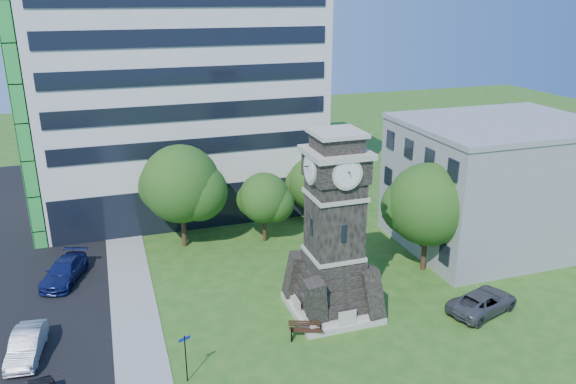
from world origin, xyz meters
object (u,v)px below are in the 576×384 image
object	(u,v)px
park_bench	(306,329)
street_sign	(186,353)
car_street_north	(64,271)
car_east_lot	(483,302)
clock_tower	(334,238)
car_street_mid	(26,345)

from	to	relation	value
park_bench	street_sign	size ratio (longest dim) A/B	0.71
car_street_north	street_sign	distance (m)	15.75
street_sign	car_east_lot	bearing A→B (deg)	-19.12
clock_tower	street_sign	world-z (taller)	clock_tower
clock_tower	street_sign	xyz separation A→B (m)	(-10.26, -4.21, -3.49)
clock_tower	street_sign	bearing A→B (deg)	-157.67
street_sign	car_street_mid	bearing A→B (deg)	126.73
car_street_mid	car_street_north	xyz separation A→B (m)	(1.71, 9.04, 0.02)
car_east_lot	park_bench	distance (m)	12.13
car_street_mid	car_street_north	bearing A→B (deg)	85.75
car_east_lot	park_bench	world-z (taller)	car_east_lot
car_street_north	street_sign	bearing A→B (deg)	-45.44
car_street_mid	car_street_north	size ratio (longest dim) A/B	0.85
car_street_mid	park_bench	bearing A→B (deg)	-5.00
car_east_lot	street_sign	size ratio (longest dim) A/B	1.85
clock_tower	car_street_mid	distance (m)	19.26
car_street_north	park_bench	size ratio (longest dim) A/B	2.63
car_street_mid	car_street_north	distance (m)	9.20
clock_tower	car_east_lot	distance (m)	10.94
car_street_mid	clock_tower	bearing A→B (deg)	3.57
park_bench	clock_tower	bearing A→B (deg)	61.27
car_street_north	car_east_lot	size ratio (longest dim) A/B	1.01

